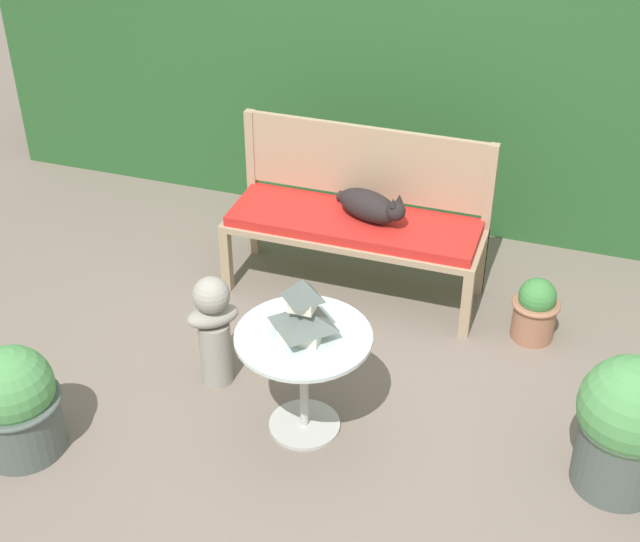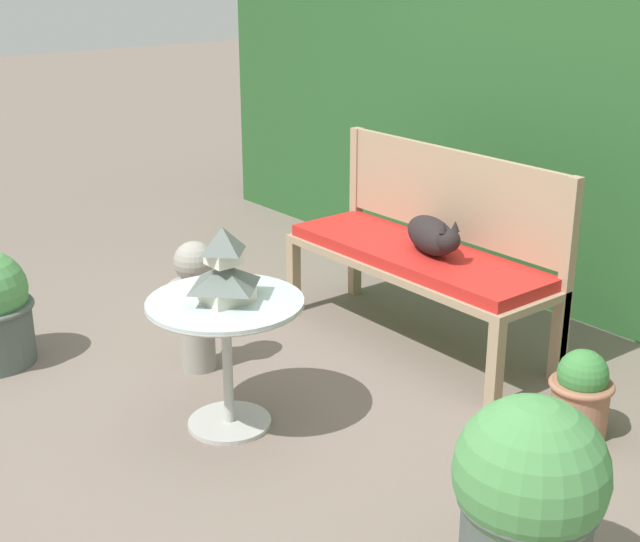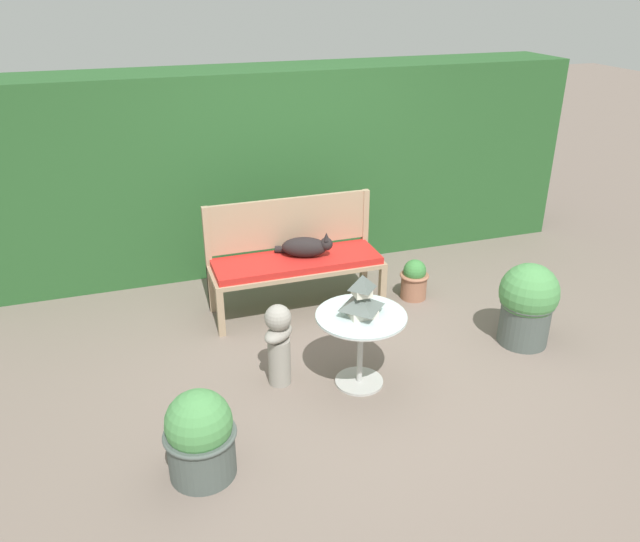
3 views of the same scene
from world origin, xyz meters
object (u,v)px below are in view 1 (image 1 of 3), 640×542
object	(u,v)px
garden_bust	(214,326)
potted_plant_table_far	(535,310)
potted_plant_patio_mid	(627,424)
patio_table	(304,355)
pagoda_birdhouse	(303,312)
garden_bench	(354,228)
cat	(370,206)
potted_plant_table_near	(15,403)

from	to	relation	value
garden_bust	potted_plant_table_far	distance (m)	1.87
potted_plant_patio_mid	patio_table	bearing A→B (deg)	-175.86
pagoda_birdhouse	potted_plant_table_far	bearing A→B (deg)	48.25
garden_bench	patio_table	xyz separation A→B (m)	(0.12, -1.26, 0.01)
cat	potted_plant_table_far	world-z (taller)	cat
pagoda_birdhouse	potted_plant_table_near	xyz separation A→B (m)	(-1.29, -0.59, -0.44)
pagoda_birdhouse	potted_plant_patio_mid	bearing A→B (deg)	4.14
patio_table	garden_bust	xyz separation A→B (m)	(-0.58, 0.20, -0.10)
cat	potted_plant_table_far	size ratio (longest dim) A/B	1.23
garden_bust	potted_plant_table_near	bearing A→B (deg)	-173.29
potted_plant_patio_mid	cat	bearing A→B (deg)	143.36
patio_table	potted_plant_patio_mid	size ratio (longest dim) A/B	0.94
pagoda_birdhouse	garden_bust	world-z (taller)	pagoda_birdhouse
cat	potted_plant_table_near	bearing A→B (deg)	-103.91
garden_bench	potted_plant_table_far	world-z (taller)	garden_bench
cat	potted_plant_patio_mid	xyz separation A→B (m)	(1.57, -1.17, -0.25)
garden_bench	potted_plant_patio_mid	world-z (taller)	potted_plant_patio_mid
garden_bust	potted_plant_patio_mid	bearing A→B (deg)	-43.43
garden_bust	potted_plant_table_near	size ratio (longest dim) A/B	1.12
patio_table	potted_plant_table_far	world-z (taller)	patio_table
cat	pagoda_birdhouse	xyz separation A→B (m)	(0.03, -1.28, 0.11)
potted_plant_table_far	garden_bust	bearing A→B (deg)	-149.41
potted_plant_table_far	garden_bench	bearing A→B (deg)	174.02
potted_plant_patio_mid	potted_plant_table_far	bearing A→B (deg)	116.94
potted_plant_table_near	garden_bust	bearing A→B (deg)	47.82
patio_table	garden_bench	bearing A→B (deg)	95.45
pagoda_birdhouse	garden_bust	size ratio (longest dim) A/B	0.49
garden_bust	potted_plant_patio_mid	distance (m)	2.12
cat	pagoda_birdhouse	size ratio (longest dim) A/B	1.50
pagoda_birdhouse	potted_plant_table_near	bearing A→B (deg)	-155.50
cat	potted_plant_patio_mid	world-z (taller)	cat
patio_table	potted_plant_table_far	bearing A→B (deg)	48.25
cat	potted_plant_table_near	distance (m)	2.28
patio_table	potted_plant_table_near	xyz separation A→B (m)	(-1.29, -0.59, -0.18)
potted_plant_table_far	potted_plant_patio_mid	bearing A→B (deg)	-63.06
garden_bench	potted_plant_patio_mid	distance (m)	2.02
patio_table	garden_bust	size ratio (longest dim) A/B	1.01
patio_table	pagoda_birdhouse	bearing A→B (deg)	-104.04
garden_bench	cat	size ratio (longest dim) A/B	3.22
pagoda_birdhouse	potted_plant_table_far	distance (m)	1.62
patio_table	garden_bust	bearing A→B (deg)	161.16
potted_plant_table_far	potted_plant_table_near	bearing A→B (deg)	-143.17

